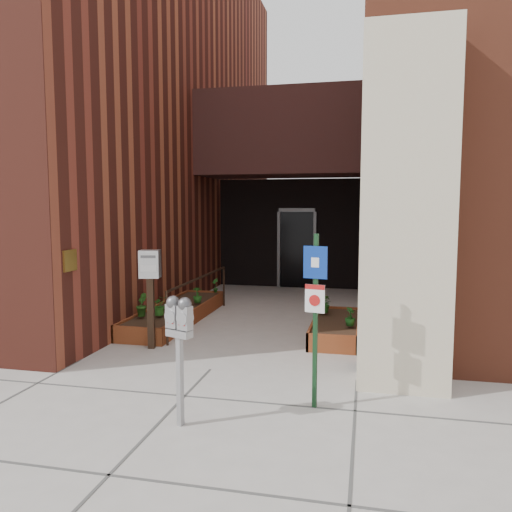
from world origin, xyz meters
The scene contains 15 objects.
ground centered at (0.00, 0.00, 0.00)m, with size 80.00×80.00×0.00m, color #9E9991.
architecture centered at (-0.18, 6.89, 4.98)m, with size 20.00×14.60×10.00m.
planter_left centered at (-1.55, 2.70, 0.13)m, with size 0.90×3.60×0.30m.
planter_right centered at (1.60, 2.20, 0.13)m, with size 0.80×2.20×0.30m.
handrail centered at (-1.05, 2.65, 0.75)m, with size 0.04×3.34×0.90m.
parking_meter centered at (0.24, -1.76, 1.05)m, with size 0.31×0.21×1.36m.
sign_post centered at (1.55, -1.00, 1.21)m, with size 0.27×0.09×1.96m.
payment_dropbox centered at (-1.23, 0.80, 1.14)m, with size 0.35×0.29×1.58m.
shrub_left_a centered at (-1.53, 1.82, 0.48)m, with size 0.33×0.33×0.36m, color #25631C.
shrub_left_b centered at (-1.82, 1.68, 0.51)m, with size 0.23×0.23×0.41m, color #235418.
shrub_left_c centered at (-1.25, 3.07, 0.46)m, with size 0.18×0.18×0.32m, color #205B1A.
shrub_left_d centered at (-1.25, 4.30, 0.46)m, with size 0.17×0.17×0.33m, color #1C5418.
shrub_right_a centered at (1.85, 1.76, 0.45)m, with size 0.17×0.17×0.30m, color #18551A.
shrub_right_b centered at (1.35, 2.94, 0.45)m, with size 0.16×0.16×0.31m, color #255217.
shrub_right_c centered at (1.35, 2.66, 0.47)m, with size 0.30×0.30×0.33m, color #1B5F1B.
Camera 1 is at (2.08, -6.43, 2.27)m, focal length 35.00 mm.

